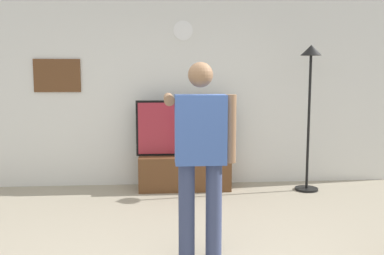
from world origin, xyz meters
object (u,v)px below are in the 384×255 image
at_px(floor_lamp, 310,88).
at_px(person_standing_nearer_lamp, 200,149).
at_px(wall_clock, 183,31).
at_px(framed_picture, 57,76).
at_px(television, 184,128).
at_px(tv_stand, 185,172).

bearing_deg(floor_lamp, person_standing_nearer_lamp, -129.57).
distance_m(wall_clock, framed_picture, 1.89).
distance_m(television, wall_clock, 1.39).
bearing_deg(floor_lamp, wall_clock, 164.39).
xyz_separation_m(tv_stand, floor_lamp, (1.71, -0.19, 1.20)).
xyz_separation_m(tv_stand, television, (-0.00, 0.05, 0.63)).
xyz_separation_m(wall_clock, floor_lamp, (1.71, -0.48, -0.80)).
bearing_deg(framed_picture, television, -7.95).
bearing_deg(television, floor_lamp, -7.77).
bearing_deg(floor_lamp, television, 172.23).
height_order(wall_clock, floor_lamp, wall_clock).
height_order(framed_picture, person_standing_nearer_lamp, framed_picture).
height_order(television, floor_lamp, floor_lamp).
relative_size(television, wall_clock, 4.87).
distance_m(floor_lamp, person_standing_nearer_lamp, 2.71).
bearing_deg(television, tv_stand, -90.00).
distance_m(tv_stand, person_standing_nearer_lamp, 2.36).
distance_m(tv_stand, television, 0.63).
bearing_deg(tv_stand, television, 90.00).
relative_size(tv_stand, floor_lamp, 0.64).
height_order(floor_lamp, person_standing_nearer_lamp, floor_lamp).
bearing_deg(person_standing_nearer_lamp, wall_clock, 90.11).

